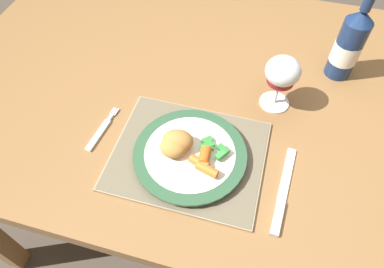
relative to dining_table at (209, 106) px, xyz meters
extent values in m
plane|color=#4C4238|center=(0.00, 0.00, -0.65)|extent=(6.00, 6.00, 0.00)
cube|color=olive|center=(0.00, 0.00, 0.07)|extent=(1.37, 0.91, 0.04)
cube|color=olive|center=(-0.63, 0.40, -0.30)|extent=(0.06, 0.06, 0.70)
cube|color=gray|center=(0.01, -0.22, 0.09)|extent=(0.32, 0.26, 0.01)
cube|color=#6B604A|center=(0.01, -0.22, 0.09)|extent=(0.31, 0.26, 0.00)
cylinder|color=silver|center=(0.01, -0.23, 0.10)|extent=(0.19, 0.19, 0.01)
cylinder|color=#2D5638|center=(0.01, -0.23, 0.11)|extent=(0.24, 0.24, 0.01)
cylinder|color=silver|center=(0.01, -0.23, 0.11)|extent=(0.19, 0.19, 0.00)
ellipsoid|color=#B77F3D|center=(-0.02, -0.23, 0.13)|extent=(0.08, 0.08, 0.03)
ellipsoid|color=#B77F3D|center=(-0.02, -0.22, 0.13)|extent=(0.07, 0.06, 0.04)
cube|color=green|center=(0.05, -0.21, 0.12)|extent=(0.02, 0.01, 0.01)
cube|color=#338438|center=(0.04, -0.21, 0.12)|extent=(0.03, 0.03, 0.01)
cube|color=#338438|center=(0.08, -0.21, 0.12)|extent=(0.03, 0.03, 0.01)
cube|color=green|center=(0.04, -0.22, 0.12)|extent=(0.02, 0.01, 0.01)
cube|color=#338438|center=(0.04, -0.19, 0.12)|extent=(0.02, 0.02, 0.01)
cube|color=#338438|center=(0.04, -0.19, 0.12)|extent=(0.02, 0.02, 0.01)
cube|color=green|center=(0.07, -0.23, 0.12)|extent=(0.02, 0.02, 0.01)
cylinder|color=orange|center=(0.06, -0.27, 0.12)|extent=(0.05, 0.03, 0.02)
cylinder|color=orange|center=(0.04, -0.24, 0.12)|extent=(0.02, 0.04, 0.02)
cylinder|color=orange|center=(0.04, -0.25, 0.12)|extent=(0.04, 0.03, 0.02)
cube|color=silver|center=(-0.20, -0.23, 0.09)|extent=(0.02, 0.09, 0.01)
cube|color=silver|center=(-0.20, -0.17, 0.09)|extent=(0.01, 0.02, 0.01)
cube|color=silver|center=(-0.19, -0.15, 0.09)|extent=(0.00, 0.02, 0.00)
cube|color=silver|center=(-0.19, -0.15, 0.09)|extent=(0.00, 0.02, 0.00)
cube|color=silver|center=(-0.20, -0.15, 0.09)|extent=(0.00, 0.02, 0.00)
cube|color=silver|center=(-0.20, -0.15, 0.09)|extent=(0.00, 0.02, 0.00)
cube|color=silver|center=(0.21, -0.21, 0.09)|extent=(0.03, 0.13, 0.00)
cube|color=#B2B2B7|center=(0.21, -0.32, 0.09)|extent=(0.02, 0.07, 0.01)
cylinder|color=silver|center=(0.16, -0.02, 0.09)|extent=(0.07, 0.07, 0.00)
cylinder|color=silver|center=(0.16, -0.02, 0.12)|extent=(0.01, 0.01, 0.07)
ellipsoid|color=silver|center=(0.16, -0.02, 0.19)|extent=(0.08, 0.08, 0.06)
cylinder|color=maroon|center=(0.16, -0.02, 0.17)|extent=(0.06, 0.06, 0.02)
cylinder|color=navy|center=(0.31, 0.13, 0.16)|extent=(0.06, 0.06, 0.15)
cone|color=navy|center=(0.31, 0.13, 0.25)|extent=(0.06, 0.06, 0.03)
cylinder|color=white|center=(0.31, 0.13, 0.16)|extent=(0.07, 0.07, 0.05)
camera|label=1|loc=(0.12, -0.61, 0.70)|focal=32.00mm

